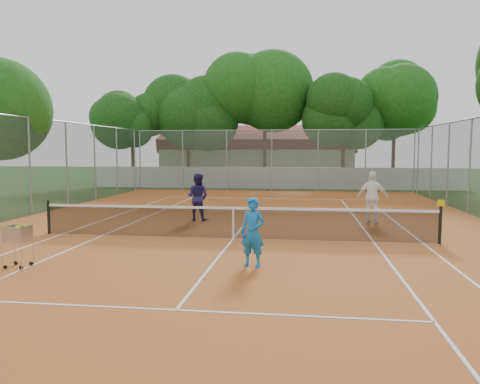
# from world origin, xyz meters

# --- Properties ---
(ground) EXTENTS (120.00, 120.00, 0.00)m
(ground) POSITION_xyz_m (0.00, 0.00, 0.00)
(ground) COLOR #14350E
(ground) RESTS_ON ground
(court_pad) EXTENTS (18.00, 34.00, 0.02)m
(court_pad) POSITION_xyz_m (0.00, 0.00, 0.01)
(court_pad) COLOR #AC5821
(court_pad) RESTS_ON ground
(court_lines) EXTENTS (10.98, 23.78, 0.01)m
(court_lines) POSITION_xyz_m (0.00, 0.00, 0.02)
(court_lines) COLOR white
(court_lines) RESTS_ON court_pad
(tennis_net) EXTENTS (11.88, 0.10, 0.98)m
(tennis_net) POSITION_xyz_m (0.00, 0.00, 0.51)
(tennis_net) COLOR black
(tennis_net) RESTS_ON court_pad
(perimeter_fence) EXTENTS (18.00, 34.00, 4.00)m
(perimeter_fence) POSITION_xyz_m (0.00, 0.00, 2.00)
(perimeter_fence) COLOR slate
(perimeter_fence) RESTS_ON ground
(boundary_wall) EXTENTS (26.00, 0.30, 1.50)m
(boundary_wall) POSITION_xyz_m (0.00, 19.00, 0.75)
(boundary_wall) COLOR silver
(boundary_wall) RESTS_ON ground
(clubhouse) EXTENTS (16.40, 9.00, 4.40)m
(clubhouse) POSITION_xyz_m (-2.00, 29.00, 2.20)
(clubhouse) COLOR beige
(clubhouse) RESTS_ON ground
(tropical_trees) EXTENTS (29.00, 19.00, 10.00)m
(tropical_trees) POSITION_xyz_m (0.00, 22.00, 5.00)
(tropical_trees) COLOR #0F370D
(tropical_trees) RESTS_ON ground
(player_near) EXTENTS (0.66, 0.52, 1.58)m
(player_near) POSITION_xyz_m (0.94, -3.28, 0.81)
(player_near) COLOR blue
(player_near) RESTS_ON court_pad
(player_far_left) EXTENTS (1.00, 0.85, 1.79)m
(player_far_left) POSITION_xyz_m (-1.88, 3.47, 0.91)
(player_far_left) COLOR #1E1B53
(player_far_left) RESTS_ON court_pad
(player_far_right) EXTENTS (1.19, 0.74, 1.89)m
(player_far_right) POSITION_xyz_m (4.59, 3.73, 0.97)
(player_far_right) COLOR white
(player_far_right) RESTS_ON court_pad
(ball_hopper) EXTENTS (0.55, 0.55, 1.05)m
(ball_hopper) POSITION_xyz_m (-4.31, -4.12, 0.54)
(ball_hopper) COLOR silver
(ball_hopper) RESTS_ON court_pad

